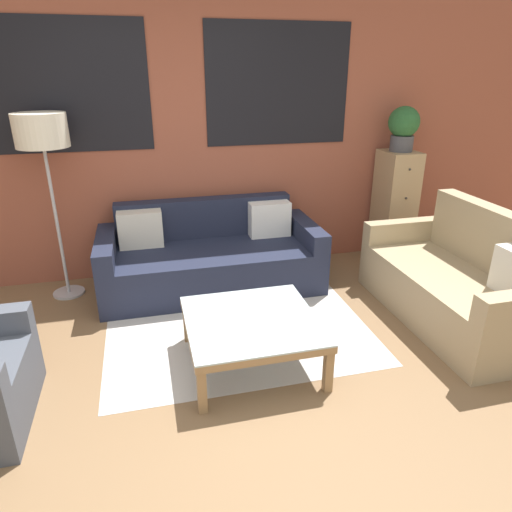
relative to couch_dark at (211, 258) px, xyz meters
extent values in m
plane|color=brown|center=(-0.17, -1.95, -0.28)|extent=(16.00, 16.00, 0.00)
cube|color=brown|center=(-0.17, 0.49, 1.12)|extent=(8.40, 0.08, 2.80)
cube|color=black|center=(-1.12, 0.44, 1.52)|extent=(1.40, 0.01, 1.10)
cube|color=black|center=(0.78, 0.44, 1.52)|extent=(1.40, 0.01, 1.10)
cube|color=#BCB7B2|center=(0.08, -0.74, -0.28)|extent=(2.05, 1.79, 0.00)
cube|color=#1E2338|center=(0.00, -0.13, -0.08)|extent=(1.70, 0.72, 0.40)
cube|color=#1E2338|center=(0.00, 0.31, 0.11)|extent=(1.70, 0.16, 0.78)
cube|color=#1E2338|center=(-0.93, -0.05, 0.01)|extent=(0.16, 0.88, 0.58)
cube|color=#1E2338|center=(0.93, -0.05, 0.01)|extent=(0.16, 0.88, 0.58)
cube|color=beige|center=(-0.62, 0.15, 0.29)|extent=(0.40, 0.16, 0.34)
cube|color=white|center=(0.62, 0.15, 0.29)|extent=(0.40, 0.16, 0.34)
cube|color=tan|center=(1.73, -1.12, -0.07)|extent=(0.64, 1.39, 0.42)
cube|color=tan|center=(2.13, -1.12, 0.18)|extent=(0.16, 1.39, 0.92)
cube|color=tan|center=(1.81, -0.35, 0.03)|extent=(0.80, 0.14, 0.62)
cube|color=silver|center=(0.08, -1.34, 0.08)|extent=(0.89, 0.89, 0.01)
cube|color=#99754C|center=(0.08, -1.76, 0.05)|extent=(0.89, 0.05, 0.05)
cube|color=#99754C|center=(0.08, -0.92, 0.05)|extent=(0.89, 0.05, 0.05)
cube|color=#99754C|center=(-0.34, -1.34, 0.05)|extent=(0.05, 0.89, 0.05)
cube|color=#99754C|center=(0.49, -1.34, 0.05)|extent=(0.05, 0.89, 0.05)
cube|color=#99754C|center=(-0.33, -1.74, -0.10)|extent=(0.05, 0.05, 0.35)
cube|color=#99754C|center=(0.48, -1.74, -0.10)|extent=(0.05, 0.05, 0.35)
cube|color=#99754C|center=(-0.33, -0.93, -0.10)|extent=(0.05, 0.06, 0.35)
cube|color=#99754C|center=(0.48, -0.93, -0.10)|extent=(0.05, 0.06, 0.35)
cylinder|color=#B2B2B7|center=(-1.32, 0.14, -0.27)|extent=(0.28, 0.28, 0.02)
cylinder|color=#B2B2B7|center=(-1.32, 0.14, 0.40)|extent=(0.03, 0.03, 1.33)
cylinder|color=beige|center=(-1.32, 0.14, 1.20)|extent=(0.42, 0.42, 0.27)
cube|color=tan|center=(2.01, 0.21, 0.31)|extent=(0.34, 0.40, 1.17)
sphere|color=#38332D|center=(2.01, 0.00, 0.74)|extent=(0.02, 0.02, 0.02)
sphere|color=#38332D|center=(2.01, 0.00, 0.45)|extent=(0.02, 0.02, 0.02)
sphere|color=#38332D|center=(2.01, 0.00, 0.16)|extent=(0.02, 0.02, 0.02)
sphere|color=#38332D|center=(2.01, 0.00, -0.13)|extent=(0.02, 0.02, 0.02)
cylinder|color=#47474C|center=(2.01, 0.21, 0.97)|extent=(0.23, 0.23, 0.16)
sphere|color=#285B2D|center=(2.01, 0.21, 1.17)|extent=(0.31, 0.31, 0.31)
camera|label=1|loc=(-0.56, -3.98, 1.67)|focal=32.00mm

